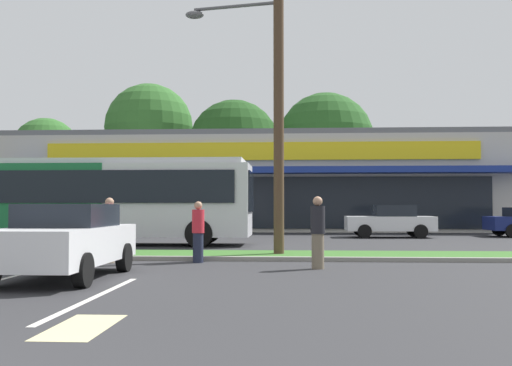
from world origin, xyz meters
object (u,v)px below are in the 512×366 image
pedestrian_mid (109,230)px  car_5 (65,240)px  car_2 (118,220)px  car_3 (390,221)px  utility_pole (274,68)px  pedestrian_by_pole (198,232)px  pedestrian_near_bench (318,232)px  city_bus (97,199)px

pedestrian_mid → car_5: bearing=26.4°
car_2 → car_3: (13.43, -1.05, 0.02)m
car_3 → utility_pole: bearing=65.3°
utility_pole → pedestrian_by_pole: (-1.95, -1.64, -4.69)m
pedestrian_near_bench → car_5: bearing=4.7°
city_bus → pedestrian_by_pole: size_ratio=7.38×
pedestrian_by_pole → pedestrian_mid: (-2.30, -0.23, 0.05)m
city_bus → car_2: bearing=100.1°
car_5 → pedestrian_by_pole: pedestrian_by_pole is taller
utility_pole → car_3: 13.30m
car_2 → pedestrian_near_bench: (9.34, -15.34, 0.10)m
pedestrian_by_pole → pedestrian_mid: bearing=-101.6°
car_2 → car_3: bearing=-4.5°
car_5 → pedestrian_by_pole: (2.21, 3.50, 0.02)m
utility_pole → pedestrian_near_bench: 5.64m
pedestrian_near_bench → pedestrian_mid: size_ratio=1.01×
car_2 → car_5: size_ratio=1.05×
pedestrian_by_pole → car_2: bearing=-173.2°
utility_pole → city_bus: (-6.92, 5.19, -3.74)m
utility_pole → pedestrian_by_pole: bearing=-139.9°
city_bus → pedestrian_mid: 7.61m
pedestrian_mid → car_2: bearing=-139.5°
car_3 → car_5: same height
utility_pole → pedestrian_by_pole: 5.34m
car_5 → pedestrian_near_bench: bearing=112.1°
car_3 → pedestrian_mid: size_ratio=2.41×
car_3 → pedestrian_by_pole: (-7.15, -12.93, 0.03)m
utility_pole → pedestrian_by_pole: size_ratio=6.43×
city_bus → car_5: size_ratio=2.76×
car_2 → car_3: car_3 is taller
car_5 → pedestrian_by_pole: size_ratio=2.68×
utility_pole → car_2: bearing=123.7°
utility_pole → car_5: 8.12m
car_5 → pedestrian_mid: (-0.09, 3.27, 0.07)m
pedestrian_by_pole → car_3: bearing=133.6°
car_5 → pedestrian_mid: bearing=-178.5°
pedestrian_near_bench → pedestrian_mid: bearing=-29.3°
city_bus → pedestrian_near_bench: bearing=-45.8°
car_5 → pedestrian_by_pole: bearing=147.7°
car_5 → pedestrian_mid: 3.27m
car_5 → car_2: bearing=-166.9°
city_bus → pedestrian_mid: bearing=-69.5°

